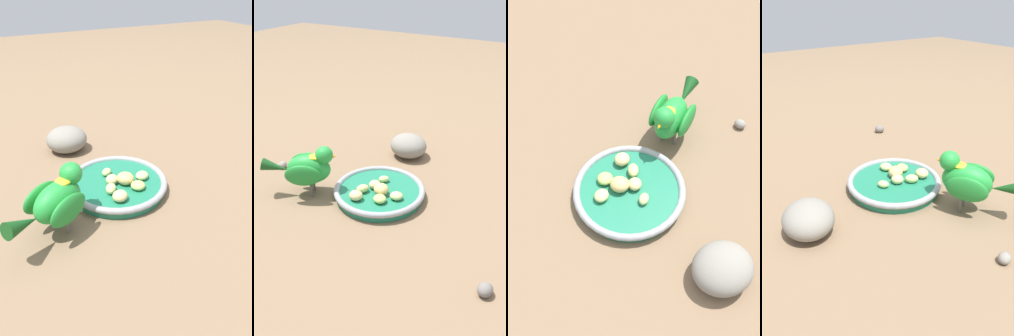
% 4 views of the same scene
% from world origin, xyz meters
% --- Properties ---
extents(ground_plane, '(4.00, 4.00, 0.00)m').
position_xyz_m(ground_plane, '(0.00, 0.00, 0.00)').
color(ground_plane, '#7A6047').
extents(feeding_bowl, '(0.21, 0.21, 0.03)m').
position_xyz_m(feeding_bowl, '(0.00, -0.01, 0.01)').
color(feeding_bowl, '#1E7251').
rests_on(feeding_bowl, ground_plane).
extents(apple_piece_0, '(0.04, 0.03, 0.02)m').
position_xyz_m(apple_piece_0, '(0.03, -0.04, 0.03)').
color(apple_piece_0, '#C6D17A').
rests_on(apple_piece_0, feeding_bowl).
extents(apple_piece_1, '(0.03, 0.04, 0.02)m').
position_xyz_m(apple_piece_1, '(0.01, 0.04, 0.03)').
color(apple_piece_1, '#C6D17A').
rests_on(apple_piece_1, feeding_bowl).
extents(apple_piece_2, '(0.04, 0.04, 0.02)m').
position_xyz_m(apple_piece_2, '(-0.00, -0.02, 0.03)').
color(apple_piece_2, '#E5C67F').
rests_on(apple_piece_2, feeding_bowl).
extents(apple_piece_3, '(0.03, 0.03, 0.02)m').
position_xyz_m(apple_piece_3, '(0.06, -0.04, 0.03)').
color(apple_piece_3, '#E5C67F').
rests_on(apple_piece_3, feeding_bowl).
extents(apple_piece_4, '(0.03, 0.03, 0.02)m').
position_xyz_m(apple_piece_4, '(-0.03, -0.02, 0.03)').
color(apple_piece_4, '#C6D17A').
rests_on(apple_piece_4, feeding_bowl).
extents(apple_piece_5, '(0.04, 0.04, 0.02)m').
position_xyz_m(apple_piece_5, '(0.04, 0.01, 0.03)').
color(apple_piece_5, '#B2CC66').
rests_on(apple_piece_5, feeding_bowl).
extents(apple_piece_6, '(0.05, 0.05, 0.03)m').
position_xyz_m(apple_piece_6, '(0.01, -0.00, 0.03)').
color(apple_piece_6, tan).
rests_on(apple_piece_6, feeding_bowl).
extents(parrot, '(0.12, 0.16, 0.12)m').
position_xyz_m(parrot, '(0.07, -0.16, 0.07)').
color(parrot, '#59544C').
rests_on(parrot, ground_plane).
extents(rock_large, '(0.11, 0.12, 0.06)m').
position_xyz_m(rock_large, '(-0.22, -0.05, 0.03)').
color(rock_large, gray).
rests_on(rock_large, ground_plane).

